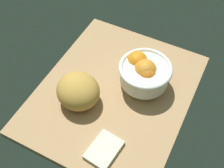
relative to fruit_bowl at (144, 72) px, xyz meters
The scene contains 4 objects.
ground_plane 14.13cm from the fruit_bowl, 135.28° to the left, with size 65.09×53.27×3.00cm, color tan.
fruit_bowl is the anchor object (origin of this frame).
bread_loaf 24.40cm from the fruit_bowl, 134.42° to the left, with size 15.63×14.65×11.20cm, color gold.
napkin_folded 30.99cm from the fruit_bowl, behind, with size 11.63×8.56×1.51cm, color silver.
Camera 1 is at (-56.21, -27.71, 86.51)cm, focal length 46.44 mm.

